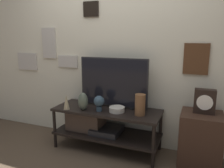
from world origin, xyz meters
name	(u,v)px	position (x,y,z in m)	size (l,w,h in m)	color
ground_plane	(97,159)	(0.00, 0.00, 0.00)	(12.00, 12.00, 0.00)	#4C3D2D
wall_back	(115,42)	(0.00, 0.59, 1.35)	(6.40, 0.08, 2.70)	beige
media_console	(99,123)	(-0.11, 0.29, 0.33)	(1.34, 0.50, 0.53)	black
television	(113,82)	(0.04, 0.40, 0.86)	(0.89, 0.05, 0.63)	black
vase_tall_ceramic	(140,105)	(0.44, 0.24, 0.65)	(0.12, 0.12, 0.25)	brown
vase_wide_bowl	(117,109)	(0.15, 0.25, 0.56)	(0.19, 0.19, 0.06)	beige
vase_slim_bronze	(66,102)	(-0.47, 0.10, 0.62)	(0.08, 0.08, 0.19)	tan
vase_urn_stoneware	(83,101)	(-0.26, 0.16, 0.64)	(0.13, 0.11, 0.22)	#4C5647
decorative_bust	(99,102)	(-0.06, 0.19, 0.65)	(0.13, 0.13, 0.19)	#2D4251
side_table	(200,139)	(1.10, 0.34, 0.30)	(0.44, 0.41, 0.60)	#382319
mantel_clock	(205,101)	(1.12, 0.36, 0.73)	(0.22, 0.11, 0.26)	black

